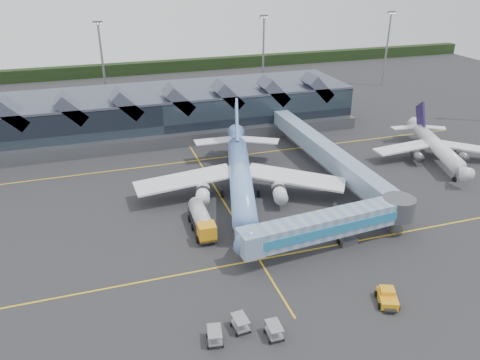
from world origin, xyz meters
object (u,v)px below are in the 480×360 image
object	(u,v)px
jet_bridge	(341,222)
pushback_tug	(387,298)
fuel_truck	(201,218)
main_airliner	(240,175)
regional_jet	(436,145)

from	to	relation	value
jet_bridge	pushback_tug	distance (m)	13.13
fuel_truck	main_airliner	bearing A→B (deg)	45.78
regional_jet	jet_bridge	world-z (taller)	regional_jet
regional_jet	fuel_truck	distance (m)	52.39
main_airliner	jet_bridge	distance (m)	20.61
main_airliner	regional_jet	bearing A→B (deg)	19.70
regional_jet	jet_bridge	xyz separation A→B (m)	(-33.42, -22.00, 0.67)
regional_jet	fuel_truck	world-z (taller)	regional_jet
main_airliner	pushback_tug	bearing A→B (deg)	-60.38
jet_bridge	regional_jet	bearing A→B (deg)	28.30
main_airliner	regional_jet	xyz separation A→B (m)	(42.12, 3.32, -0.92)
regional_jet	jet_bridge	size ratio (longest dim) A/B	0.98
regional_jet	pushback_tug	size ratio (longest dim) A/B	6.55
main_airliner	pushback_tug	size ratio (longest dim) A/B	9.91
jet_bridge	main_airliner	bearing A→B (deg)	109.90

